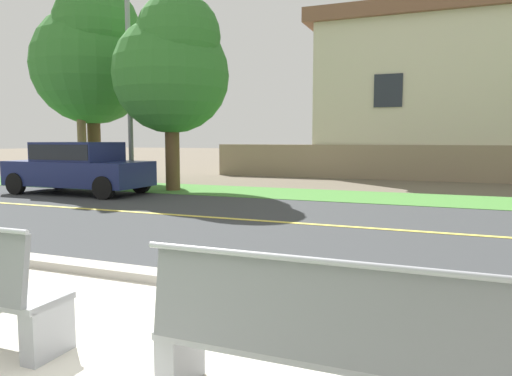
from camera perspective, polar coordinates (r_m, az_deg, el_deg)
name	(u,v)px	position (r m, az deg, el deg)	size (l,w,h in m)	color
ground_plane	(338,214)	(10.45, 9.90, -3.09)	(140.00, 140.00, 0.00)	#665B4C
sidewalk_pavement	(108,373)	(3.65, -17.46, -20.58)	(44.00, 3.60, 0.01)	beige
curb_edge	(228,285)	(5.17, -3.41, -11.69)	(44.00, 0.30, 0.11)	#ADA89E
street_asphalt	(321,225)	(9.01, 7.93, -4.47)	(52.00, 8.00, 0.01)	#383A3D
road_centre_line	(321,225)	(9.00, 7.93, -4.44)	(48.00, 0.14, 0.01)	#E0CC4C
far_verge_grass	(362,197)	(13.60, 12.72, -1.04)	(48.00, 2.80, 0.02)	#478438
bench_right	(319,347)	(2.79, 7.67, -18.56)	(2.01, 0.48, 1.01)	#9EA0A8
car_navy_near	(78,165)	(14.95, -20.73, 2.59)	(4.30, 1.86, 1.54)	navy
streetlamp	(133,65)	(16.46, -14.74, 14.24)	(0.24, 2.10, 7.11)	gray
shade_tree_far_left	(93,56)	(19.21, -19.18, 14.84)	(4.39, 4.39, 7.24)	brown
shade_tree_left	(173,66)	(15.18, -10.04, 14.38)	(3.62, 3.62, 5.97)	brown
palm_tree_short	(77,13)	(19.23, -20.85, 19.18)	(2.09, 1.98, 7.66)	brown
garden_wall	(364,162)	(19.79, 12.93, 3.10)	(13.00, 0.36, 1.40)	gray
house_across_street	(455,95)	(22.82, 23.02, 10.34)	(12.10, 6.91, 7.05)	beige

